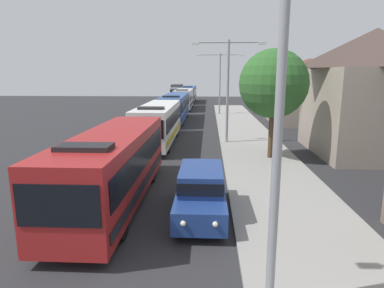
% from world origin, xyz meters
% --- Properties ---
extents(bus_lead, '(2.58, 10.54, 3.21)m').
position_xyz_m(bus_lead, '(-1.30, 10.59, 1.69)').
color(bus_lead, maroon).
rests_on(bus_lead, ground_plane).
extents(bus_second_in_line, '(2.58, 10.91, 3.21)m').
position_xyz_m(bus_second_in_line, '(-1.30, 23.16, 1.69)').
color(bus_second_in_line, silver).
rests_on(bus_second_in_line, ground_plane).
extents(bus_middle, '(2.58, 12.36, 3.21)m').
position_xyz_m(bus_middle, '(-1.30, 35.75, 1.69)').
color(bus_middle, '#284C8C').
rests_on(bus_middle, ground_plane).
extents(bus_fourth_in_line, '(2.58, 10.95, 3.21)m').
position_xyz_m(bus_fourth_in_line, '(-1.30, 49.71, 1.69)').
color(bus_fourth_in_line, silver).
rests_on(bus_fourth_in_line, ground_plane).
extents(bus_rear, '(2.58, 11.85, 3.21)m').
position_xyz_m(bus_rear, '(-1.30, 62.71, 1.69)').
color(bus_rear, '#284C8C').
rests_on(bus_rear, ground_plane).
extents(white_suv, '(1.86, 4.87, 1.90)m').
position_xyz_m(white_suv, '(2.40, 9.46, 1.03)').
color(white_suv, navy).
rests_on(white_suv, ground_plane).
extents(box_truck_oncoming, '(2.35, 7.01, 3.15)m').
position_xyz_m(box_truck_oncoming, '(-4.60, 72.44, 1.70)').
color(box_truck_oncoming, '#B7B7BC').
rests_on(box_truck_oncoming, ground_plane).
extents(streetlamp_near, '(6.50, 0.28, 8.68)m').
position_xyz_m(streetlamp_near, '(4.10, 4.13, 5.47)').
color(streetlamp_near, gray).
rests_on(streetlamp_near, sidewalk).
extents(streetlamp_mid, '(5.52, 0.28, 7.79)m').
position_xyz_m(streetlamp_mid, '(4.10, 23.17, 4.93)').
color(streetlamp_mid, gray).
rests_on(streetlamp_mid, sidewalk).
extents(streetlamp_far, '(6.23, 0.28, 7.95)m').
position_xyz_m(streetlamp_far, '(4.10, 42.21, 5.07)').
color(streetlamp_far, gray).
rests_on(streetlamp_far, sidewalk).
extents(roadside_tree, '(4.27, 4.27, 6.82)m').
position_xyz_m(roadside_tree, '(6.64, 18.32, 4.83)').
color(roadside_tree, '#4C3823').
rests_on(roadside_tree, sidewalk).
extents(house_far_gabled, '(7.41, 8.76, 8.36)m').
position_xyz_m(house_far_gabled, '(13.56, 20.38, 4.27)').
color(house_far_gabled, gray).
rests_on(house_far_gabled, ground_plane).
extents(house_distant_gabled, '(8.02, 7.77, 7.11)m').
position_xyz_m(house_distant_gabled, '(13.56, 34.82, 3.62)').
color(house_distant_gabled, gray).
rests_on(house_distant_gabled, ground_plane).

